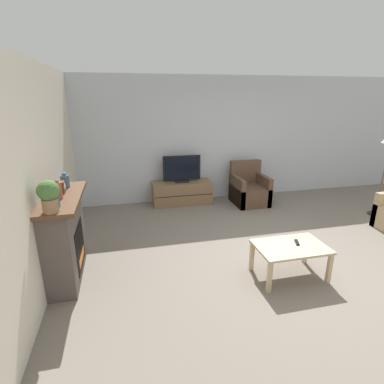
{
  "coord_description": "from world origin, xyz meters",
  "views": [
    {
      "loc": [
        -2.26,
        -3.52,
        2.29
      ],
      "look_at": [
        -1.24,
        0.79,
        0.85
      ],
      "focal_mm": 28.0,
      "sensor_mm": 36.0,
      "label": 1
    }
  ],
  "objects_px": {
    "coffee_table": "(290,250)",
    "tv_stand": "(182,193)",
    "mantel_vase_left": "(53,195)",
    "armchair": "(249,190)",
    "fireplace": "(65,236)",
    "mantel_clock": "(62,187)",
    "potted_plant": "(49,195)",
    "tv": "(182,170)",
    "mantel_vase_right": "(65,181)",
    "remote": "(297,242)",
    "mantel_vase_centre_left": "(58,190)"
  },
  "relations": [
    {
      "from": "mantel_vase_right",
      "to": "coffee_table",
      "type": "height_order",
      "value": "mantel_vase_right"
    },
    {
      "from": "mantel_clock",
      "to": "tv",
      "type": "bearing_deg",
      "value": 48.18
    },
    {
      "from": "mantel_vase_right",
      "to": "armchair",
      "type": "xyz_separation_m",
      "value": [
        3.44,
        1.67,
        -0.9
      ]
    },
    {
      "from": "mantel_vase_centre_left",
      "to": "tv_stand",
      "type": "xyz_separation_m",
      "value": [
        2.0,
        2.46,
        -0.97
      ]
    },
    {
      "from": "fireplace",
      "to": "tv_stand",
      "type": "bearing_deg",
      "value": 49.57
    },
    {
      "from": "mantel_clock",
      "to": "tv",
      "type": "distance_m",
      "value": 3.02
    },
    {
      "from": "mantel_vase_left",
      "to": "tv_stand",
      "type": "bearing_deg",
      "value": 54.07
    },
    {
      "from": "mantel_vase_left",
      "to": "tv_stand",
      "type": "height_order",
      "value": "mantel_vase_left"
    },
    {
      "from": "fireplace",
      "to": "tv_stand",
      "type": "distance_m",
      "value": 3.12
    },
    {
      "from": "tv",
      "to": "remote",
      "type": "height_order",
      "value": "tv"
    },
    {
      "from": "mantel_vase_left",
      "to": "mantel_clock",
      "type": "bearing_deg",
      "value": 89.92
    },
    {
      "from": "mantel_vase_centre_left",
      "to": "potted_plant",
      "type": "xyz_separation_m",
      "value": [
        0.0,
        -0.46,
        0.09
      ]
    },
    {
      "from": "tv",
      "to": "armchair",
      "type": "bearing_deg",
      "value": -11.74
    },
    {
      "from": "armchair",
      "to": "potted_plant",
      "type": "bearing_deg",
      "value": -142.75
    },
    {
      "from": "tv_stand",
      "to": "remote",
      "type": "height_order",
      "value": "tv_stand"
    },
    {
      "from": "fireplace",
      "to": "coffee_table",
      "type": "height_order",
      "value": "fireplace"
    },
    {
      "from": "armchair",
      "to": "coffee_table",
      "type": "height_order",
      "value": "armchair"
    },
    {
      "from": "tv",
      "to": "tv_stand",
      "type": "bearing_deg",
      "value": 90.0
    },
    {
      "from": "mantel_clock",
      "to": "coffee_table",
      "type": "distance_m",
      "value": 3.03
    },
    {
      "from": "mantel_vase_right",
      "to": "potted_plant",
      "type": "xyz_separation_m",
      "value": [
        0.0,
        -0.95,
        0.11
      ]
    },
    {
      "from": "tv_stand",
      "to": "tv",
      "type": "distance_m",
      "value": 0.52
    },
    {
      "from": "fireplace",
      "to": "mantel_clock",
      "type": "bearing_deg",
      "value": 82.36
    },
    {
      "from": "tv_stand",
      "to": "mantel_clock",
      "type": "bearing_deg",
      "value": -131.8
    },
    {
      "from": "armchair",
      "to": "mantel_vase_centre_left",
      "type": "bearing_deg",
      "value": -147.89
    },
    {
      "from": "tv",
      "to": "coffee_table",
      "type": "height_order",
      "value": "tv"
    },
    {
      "from": "tv_stand",
      "to": "remote",
      "type": "distance_m",
      "value": 3.17
    },
    {
      "from": "mantel_vase_right",
      "to": "tv_stand",
      "type": "distance_m",
      "value": 2.96
    },
    {
      "from": "armchair",
      "to": "remote",
      "type": "distance_m",
      "value": 2.78
    },
    {
      "from": "mantel_vase_centre_left",
      "to": "mantel_clock",
      "type": "bearing_deg",
      "value": 89.81
    },
    {
      "from": "mantel_vase_left",
      "to": "armchair",
      "type": "height_order",
      "value": "mantel_vase_left"
    },
    {
      "from": "tv_stand",
      "to": "armchair",
      "type": "distance_m",
      "value": 1.48
    },
    {
      "from": "fireplace",
      "to": "tv_stand",
      "type": "relative_size",
      "value": 1.02
    },
    {
      "from": "mantel_clock",
      "to": "coffee_table",
      "type": "bearing_deg",
      "value": -16.71
    },
    {
      "from": "mantel_vase_left",
      "to": "potted_plant",
      "type": "distance_m",
      "value": 0.17
    },
    {
      "from": "fireplace",
      "to": "mantel_clock",
      "type": "relative_size",
      "value": 8.7
    },
    {
      "from": "coffee_table",
      "to": "tv_stand",
      "type": "bearing_deg",
      "value": 104.68
    },
    {
      "from": "mantel_vase_centre_left",
      "to": "tv",
      "type": "bearing_deg",
      "value": 50.92
    },
    {
      "from": "mantel_clock",
      "to": "mantel_vase_centre_left",
      "type": "bearing_deg",
      "value": -90.19
    },
    {
      "from": "mantel_clock",
      "to": "tv",
      "type": "xyz_separation_m",
      "value": [
        2.0,
        2.23,
        -0.41
      ]
    },
    {
      "from": "tv_stand",
      "to": "coffee_table",
      "type": "xyz_separation_m",
      "value": [
        0.8,
        -3.07,
        0.14
      ]
    },
    {
      "from": "mantel_vase_left",
      "to": "mantel_clock",
      "type": "xyz_separation_m",
      "value": [
        0.0,
        0.52,
        -0.06
      ]
    },
    {
      "from": "mantel_clock",
      "to": "armchair",
      "type": "xyz_separation_m",
      "value": [
        3.44,
        1.93,
        -0.89
      ]
    },
    {
      "from": "potted_plant",
      "to": "tv_stand",
      "type": "distance_m",
      "value": 3.69
    },
    {
      "from": "mantel_vase_centre_left",
      "to": "mantel_vase_right",
      "type": "distance_m",
      "value": 0.49
    },
    {
      "from": "mantel_vase_right",
      "to": "fireplace",
      "type": "bearing_deg",
      "value": -92.45
    },
    {
      "from": "mantel_vase_left",
      "to": "tv_stand",
      "type": "distance_m",
      "value": 3.55
    },
    {
      "from": "potted_plant",
      "to": "remote",
      "type": "height_order",
      "value": "potted_plant"
    },
    {
      "from": "coffee_table",
      "to": "mantel_vase_centre_left",
      "type": "bearing_deg",
      "value": 167.67
    },
    {
      "from": "potted_plant",
      "to": "coffee_table",
      "type": "bearing_deg",
      "value": -3.18
    },
    {
      "from": "tv",
      "to": "remote",
      "type": "relative_size",
      "value": 5.26
    }
  ]
}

